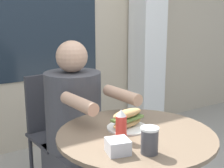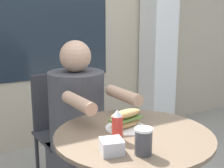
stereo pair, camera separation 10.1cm
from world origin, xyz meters
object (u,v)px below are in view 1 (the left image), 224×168
(sandwich_on_plate, at_px, (128,120))
(drink_cup, at_px, (150,140))
(diner_chair, at_px, (55,122))
(seated_diner, at_px, (77,142))
(condiment_bottle, at_px, (121,125))

(sandwich_on_plate, xyz_separation_m, drink_cup, (-0.09, -0.28, 0.02))
(diner_chair, height_order, drink_cup, diner_chair)
(sandwich_on_plate, height_order, drink_cup, drink_cup)
(sandwich_on_plate, bearing_deg, diner_chair, 92.97)
(sandwich_on_plate, bearing_deg, seated_diner, 94.22)
(diner_chair, height_order, seated_diner, seated_diner)
(drink_cup, xyz_separation_m, condiment_bottle, (-0.02, 0.18, 0.01))
(diner_chair, bearing_deg, sandwich_on_plate, 89.75)
(drink_cup, relative_size, condiment_bottle, 0.77)
(seated_diner, relative_size, sandwich_on_plate, 5.61)
(diner_chair, distance_m, seated_diner, 0.35)
(seated_diner, height_order, sandwich_on_plate, seated_diner)
(seated_diner, xyz_separation_m, sandwich_on_plate, (0.04, -0.50, 0.29))
(sandwich_on_plate, height_order, condiment_bottle, condiment_bottle)
(seated_diner, xyz_separation_m, condiment_bottle, (-0.07, -0.60, 0.32))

